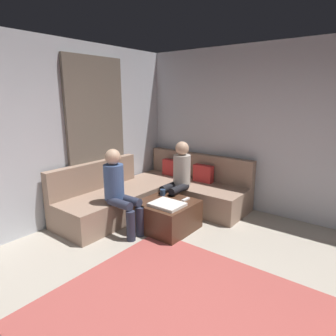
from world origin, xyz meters
name	(u,v)px	position (x,y,z in m)	size (l,w,h in m)	color
wall_back	(310,134)	(0.00, 2.94, 1.35)	(6.00, 0.12, 2.70)	silver
wall_left	(12,140)	(-2.94, 0.00, 1.35)	(0.12, 6.00, 2.70)	silver
curtain_panel	(97,137)	(-2.84, 1.30, 1.25)	(0.06, 1.10, 2.50)	#726659
area_rug	(190,319)	(-0.20, 0.10, 0.01)	(2.60, 2.20, 0.01)	#AD4C47
sectional_couch	(156,194)	(-2.08, 1.88, 0.28)	(2.10, 2.55, 0.87)	#9E7F6B
ottoman	(167,215)	(-1.47, 1.39, 0.21)	(0.76, 0.76, 0.42)	#4C2D1E
folded_blanket	(167,204)	(-1.37, 1.27, 0.44)	(0.44, 0.36, 0.04)	white
coffee_mug	(163,192)	(-1.69, 1.57, 0.47)	(0.08, 0.08, 0.10)	#334C72
game_remote	(186,199)	(-1.29, 1.61, 0.43)	(0.05, 0.15, 0.02)	white
person_on_couch_back	(178,176)	(-1.66, 1.93, 0.66)	(0.30, 0.60, 1.20)	black
person_on_couch_side	(119,188)	(-1.93, 0.91, 0.66)	(0.60, 0.30, 1.20)	#2D3347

